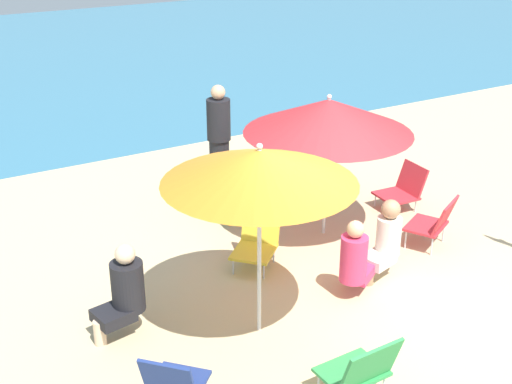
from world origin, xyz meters
name	(u,v)px	position (x,y,z in m)	size (l,w,h in m)	color
ground_plane	(363,301)	(0.00, 0.00, 0.00)	(40.00, 40.00, 0.00)	#CCB789
sea_water	(41,60)	(0.00, 13.49, 0.00)	(40.00, 16.00, 0.01)	teal
umbrella_red	(328,116)	(0.57, 1.54, 1.56)	(2.06, 2.06, 1.83)	silver
umbrella_orange	(259,167)	(-1.22, 0.13, 1.75)	(1.82, 1.82, 1.97)	silver
beach_chair_a	(403,188)	(1.96, 1.63, 0.29)	(0.61, 0.53, 0.61)	red
beach_chair_b	(435,221)	(1.51, 0.55, 0.35)	(0.70, 0.69, 0.65)	red
beach_chair_c	(361,369)	(-1.03, -1.22, 0.34)	(0.57, 0.54, 0.66)	#33934C
beach_chair_d	(257,243)	(-0.58, 1.29, 0.28)	(0.75, 0.74, 0.55)	gold
beach_chair_e	(174,381)	(-2.44, -0.54, 0.32)	(0.67, 0.67, 0.62)	navy
beach_chair_f	(226,195)	(-0.24, 2.67, 0.29)	(0.65, 0.71, 0.55)	#33934C
person_a	(386,238)	(0.55, 0.34, 0.46)	(0.53, 0.37, 0.91)	silver
person_b	(355,259)	(-0.02, 0.16, 0.44)	(0.53, 0.46, 0.91)	#DB3866
person_c	(124,290)	(-2.38, 0.74, 0.49)	(0.56, 0.38, 0.97)	black
person_d	(219,143)	(-0.07, 3.17, 0.83)	(0.33, 0.33, 1.66)	black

